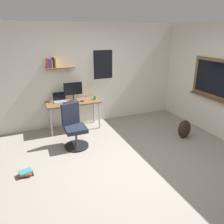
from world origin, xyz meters
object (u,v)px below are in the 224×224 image
at_px(monitor_primary, 73,90).
at_px(coffee_mug, 95,98).
at_px(book_stack_on_floor, 26,173).
at_px(backpack, 184,129).
at_px(computer_mouse, 82,101).
at_px(office_chair, 74,129).
at_px(desk, 73,105).
at_px(laptop, 60,99).
at_px(keyboard, 71,102).

relative_size(monitor_primary, coffee_mug, 5.04).
bearing_deg(book_stack_on_floor, monitor_primary, 52.85).
distance_m(coffee_mug, backpack, 2.32).
bearing_deg(monitor_primary, computer_mouse, -41.51).
height_order(office_chair, coffee_mug, office_chair).
distance_m(desk, backpack, 2.75).
bearing_deg(backpack, monitor_primary, 144.41).
bearing_deg(backpack, laptop, 147.31).
distance_m(office_chair, computer_mouse, 0.99).
xyz_separation_m(laptop, coffee_mug, (0.86, -0.16, -0.01)).
relative_size(office_chair, book_stack_on_floor, 3.80).
distance_m(keyboard, book_stack_on_floor, 2.09).
bearing_deg(office_chair, book_stack_on_floor, -145.50).
bearing_deg(laptop, keyboard, -41.81).
distance_m(keyboard, coffee_mug, 0.63).
xyz_separation_m(desk, computer_mouse, (0.21, -0.07, 0.10)).
relative_size(office_chair, monitor_primary, 2.05).
height_order(laptop, monitor_primary, monitor_primary).
xyz_separation_m(laptop, keyboard, (0.23, -0.21, -0.04)).
bearing_deg(backpack, book_stack_on_floor, -177.94).
bearing_deg(backpack, computer_mouse, 144.98).
relative_size(computer_mouse, backpack, 0.24).
bearing_deg(laptop, desk, -24.75).
height_order(laptop, book_stack_on_floor, laptop).
bearing_deg(book_stack_on_floor, desk, 52.09).
height_order(laptop, backpack, laptop).
xyz_separation_m(desk, backpack, (2.26, -1.50, -0.43)).
bearing_deg(coffee_mug, desk, 177.96).
xyz_separation_m(coffee_mug, book_stack_on_floor, (-1.83, -1.61, -0.73)).
relative_size(computer_mouse, book_stack_on_floor, 0.42).
relative_size(keyboard, computer_mouse, 3.56).
bearing_deg(keyboard, backpack, -31.65).
relative_size(backpack, book_stack_on_floor, 1.76).
distance_m(computer_mouse, book_stack_on_floor, 2.26).
relative_size(coffee_mug, backpack, 0.21).
bearing_deg(book_stack_on_floor, office_chair, 34.50).
relative_size(laptop, keyboard, 0.84).
relative_size(desk, computer_mouse, 12.77).
xyz_separation_m(laptop, computer_mouse, (0.51, -0.21, -0.04)).
bearing_deg(desk, office_chair, -103.16).
height_order(office_chair, book_stack_on_floor, office_chair).
bearing_deg(backpack, desk, 146.35).
relative_size(monitor_primary, computer_mouse, 4.46).
height_order(desk, coffee_mug, coffee_mug).
xyz_separation_m(office_chair, book_stack_on_floor, (-1.06, -0.73, -0.36)).
xyz_separation_m(laptop, monitor_primary, (0.33, -0.05, 0.22)).
bearing_deg(computer_mouse, office_chair, -117.02).
relative_size(office_chair, backpack, 2.16).
relative_size(laptop, computer_mouse, 2.98).
distance_m(laptop, computer_mouse, 0.55).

